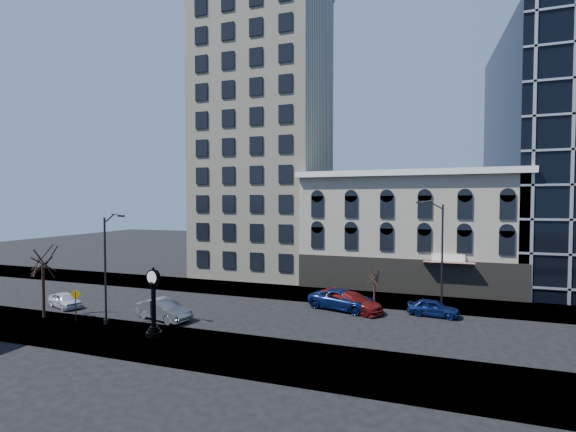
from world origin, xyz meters
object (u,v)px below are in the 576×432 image
(street_clock, at_px, (154,305))
(warning_sign, at_px, (76,299))
(car_near_a, at_px, (65,300))
(street_lamp_near, at_px, (110,239))
(car_near_b, at_px, (164,310))

(street_clock, relative_size, warning_sign, 1.90)
(street_clock, xyz_separation_m, car_near_a, (-12.32, 3.93, -1.61))
(street_lamp_near, distance_m, car_near_b, 6.83)
(street_clock, xyz_separation_m, street_lamp_near, (-4.45, 0.92, 4.24))
(street_clock, xyz_separation_m, car_near_b, (-1.85, 3.64, -1.46))
(street_clock, relative_size, car_near_a, 1.24)
(street_lamp_near, height_order, car_near_a, street_lamp_near)
(street_lamp_near, bearing_deg, warning_sign, -166.73)
(car_near_a, height_order, car_near_b, car_near_b)
(street_clock, height_order, street_lamp_near, street_lamp_near)
(warning_sign, bearing_deg, street_lamp_near, -20.54)
(street_clock, distance_m, warning_sign, 7.77)
(street_lamp_near, distance_m, warning_sign, 5.70)
(street_lamp_near, bearing_deg, car_near_b, 57.44)
(street_lamp_near, relative_size, warning_sign, 3.40)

